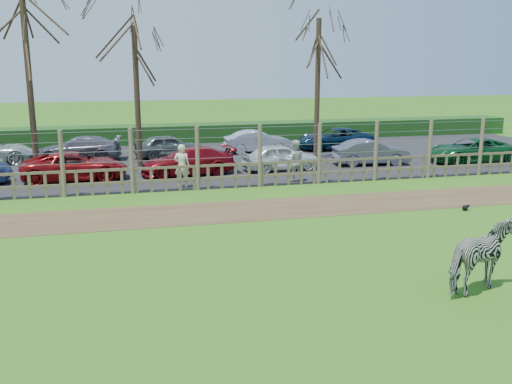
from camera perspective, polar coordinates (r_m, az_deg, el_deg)
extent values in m
plane|color=#59992A|center=(14.90, -1.47, -6.45)|extent=(120.00, 120.00, 0.00)
cube|color=brown|center=(19.13, -4.33, -2.04)|extent=(34.00, 2.80, 0.01)
cube|color=#232326|center=(28.82, -7.60, 3.04)|extent=(44.00, 13.00, 0.04)
cube|color=#1E4716|center=(35.64, -8.86, 5.77)|extent=(46.00, 2.00, 1.10)
cube|color=brown|center=(22.40, -5.82, 1.33)|extent=(30.00, 0.06, 0.10)
cube|color=brown|center=(22.30, -5.85, 2.59)|extent=(30.00, 0.06, 0.10)
cylinder|color=brown|center=(22.15, -18.80, 2.67)|extent=(0.16, 0.16, 2.50)
cylinder|color=brown|center=(22.06, -12.32, 3.03)|extent=(0.16, 0.16, 2.50)
cylinder|color=brown|center=(22.25, -5.87, 3.35)|extent=(0.16, 0.16, 2.50)
cylinder|color=brown|center=(22.72, 0.40, 3.62)|extent=(0.16, 0.16, 2.50)
cylinder|color=brown|center=(23.44, 6.35, 3.83)|extent=(0.16, 0.16, 2.50)
cylinder|color=brown|center=(24.40, 11.89, 4.00)|extent=(0.16, 0.16, 2.50)
cylinder|color=brown|center=(25.57, 16.97, 4.11)|extent=(0.16, 0.16, 2.50)
cylinder|color=brown|center=(26.93, 21.58, 4.19)|extent=(0.16, 0.16, 2.50)
cylinder|color=gray|center=(22.25, -5.87, 3.35)|extent=(30.00, 0.02, 0.02)
cylinder|color=gray|center=(22.19, -5.89, 4.37)|extent=(30.00, 0.02, 0.02)
cylinder|color=gray|center=(22.13, -5.92, 5.39)|extent=(30.00, 0.02, 0.02)
cylinder|color=gray|center=(22.09, -5.94, 6.29)|extent=(30.00, 0.02, 0.02)
cylinder|color=#3D2B1E|center=(26.50, -21.66, 9.50)|extent=(0.26, 0.26, 7.50)
cylinder|color=#3D2B1E|center=(27.31, -11.80, 9.16)|extent=(0.26, 0.26, 6.50)
cylinder|color=#3D2B1E|center=(29.50, 6.15, 10.12)|extent=(0.26, 0.26, 7.00)
imported|color=gray|center=(13.36, 21.93, -6.09)|extent=(2.11, 1.58, 1.62)
imported|color=beige|center=(22.71, -7.41, 2.61)|extent=(0.73, 0.60, 1.72)
imported|color=beige|center=(23.74, 3.89, 3.15)|extent=(0.93, 0.77, 1.72)
sphere|color=black|center=(20.55, 20.18, -1.50)|extent=(0.19, 0.19, 0.19)
sphere|color=black|center=(20.59, 20.46, -1.30)|extent=(0.10, 0.10, 0.10)
imported|color=maroon|center=(25.08, -17.66, 2.48)|extent=(4.36, 2.08, 1.20)
imported|color=maroon|center=(25.28, -6.83, 3.09)|extent=(4.30, 2.16, 1.20)
imported|color=white|center=(26.17, 2.47, 3.51)|extent=(3.63, 1.72, 1.20)
imported|color=slate|center=(28.09, 11.41, 3.92)|extent=(3.72, 1.51, 1.20)
imported|color=#135827|center=(30.04, 20.79, 3.91)|extent=(4.42, 2.22, 1.20)
imported|color=#5C5A64|center=(30.06, -17.26, 4.18)|extent=(4.28, 2.06, 1.20)
imported|color=#57615B|center=(29.88, -8.73, 4.56)|extent=(3.67, 1.85, 1.20)
imported|color=#B7B7CB|center=(31.19, 0.17, 5.07)|extent=(3.65, 1.28, 1.20)
imported|color=#0D253C|center=(32.64, 7.89, 5.30)|extent=(4.41, 2.19, 1.20)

